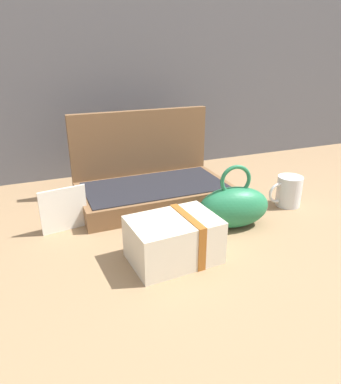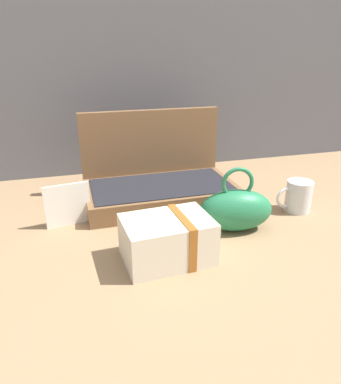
{
  "view_description": "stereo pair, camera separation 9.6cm",
  "coord_description": "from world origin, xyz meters",
  "views": [
    {
      "loc": [
        -0.31,
        -0.84,
        0.48
      ],
      "look_at": [
        0.02,
        -0.02,
        0.12
      ],
      "focal_mm": 32.95,
      "sensor_mm": 36.0,
      "label": 1
    },
    {
      "loc": [
        -0.22,
        -0.87,
        0.48
      ],
      "look_at": [
        0.02,
        -0.02,
        0.12
      ],
      "focal_mm": 32.95,
      "sensor_mm": 36.0,
      "label": 2
    }
  ],
  "objects": [
    {
      "name": "cream_toiletry_bag",
      "position": [
        -0.02,
        -0.16,
        0.05
      ],
      "size": [
        0.22,
        0.16,
        0.11
      ],
      "color": "beige",
      "rests_on": "ground_plane"
    },
    {
      "name": "info_card_left",
      "position": [
        -0.25,
        0.1,
        0.06
      ],
      "size": [
        0.13,
        0.03,
        0.13
      ],
      "primitive_type": "cube",
      "rotation": [
        0.0,
        0.0,
        0.16
      ],
      "color": "white",
      "rests_on": "ground_plane"
    },
    {
      "name": "ground_plane",
      "position": [
        0.0,
        0.0,
        0.0
      ],
      "size": [
        6.0,
        6.0,
        0.0
      ],
      "primitive_type": "plane",
      "color": "#8C6D4C"
    },
    {
      "name": "teal_pouch_handbag",
      "position": [
        0.2,
        -0.06,
        0.06
      ],
      "size": [
        0.22,
        0.14,
        0.19
      ],
      "color": "#237247",
      "rests_on": "ground_plane"
    },
    {
      "name": "open_suitcase",
      "position": [
        0.05,
        0.22,
        0.06
      ],
      "size": [
        0.49,
        0.28,
        0.29
      ],
      "color": "brown",
      "rests_on": "ground_plane"
    },
    {
      "name": "coffee_mug",
      "position": [
        0.45,
        0.0,
        0.05
      ],
      "size": [
        0.12,
        0.08,
        0.1
      ],
      "color": "silver",
      "rests_on": "ground_plane"
    }
  ]
}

